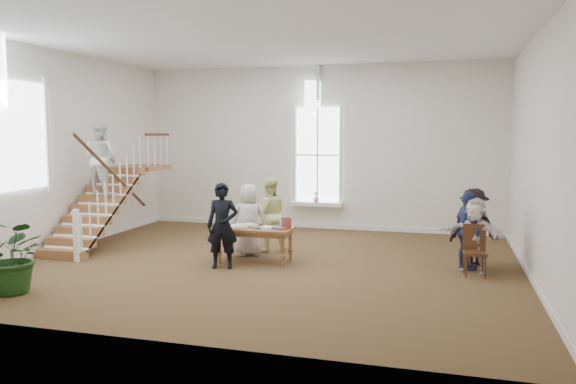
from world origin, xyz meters
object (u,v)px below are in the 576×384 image
(library_table, at_px, (255,231))
(police_officer, at_px, (222,226))
(floor_plant, at_px, (14,256))
(side_chair, at_px, (475,247))
(elderly_woman, at_px, (249,220))
(person_yellow, at_px, (269,214))
(woman_cluster_b, at_px, (473,227))
(woman_cluster_c, at_px, (475,235))
(woman_cluster_a, at_px, (467,231))

(library_table, distance_m, police_officer, 0.81)
(floor_plant, relative_size, side_chair, 1.31)
(police_officer, height_order, side_chair, police_officer)
(elderly_woman, bearing_deg, library_table, 104.18)
(elderly_woman, relative_size, floor_plant, 1.25)
(police_officer, height_order, floor_plant, police_officer)
(police_officer, xyz_separation_m, person_yellow, (0.40, 1.75, -0.00))
(woman_cluster_b, distance_m, woman_cluster_c, 0.65)
(library_table, xyz_separation_m, side_chair, (4.31, 0.10, -0.11))
(police_officer, height_order, woman_cluster_c, police_officer)
(library_table, bearing_deg, floor_plant, -135.17)
(library_table, relative_size, elderly_woman, 1.00)
(person_yellow, bearing_deg, woman_cluster_a, 145.13)
(person_yellow, bearing_deg, woman_cluster_b, 151.24)
(police_officer, relative_size, woman_cluster_c, 1.17)
(elderly_woman, height_order, floor_plant, elderly_woman)
(woman_cluster_a, bearing_deg, woman_cluster_b, -40.27)
(woman_cluster_a, distance_m, floor_plant, 8.18)
(elderly_woman, xyz_separation_m, woman_cluster_a, (4.52, -0.06, -0.02))
(elderly_woman, bearing_deg, floor_plant, 39.09)
(library_table, distance_m, floor_plant, 4.46)
(person_yellow, bearing_deg, police_officer, 49.87)
(side_chair, bearing_deg, woman_cluster_b, 85.65)
(elderly_woman, xyz_separation_m, person_yellow, (0.30, 0.50, 0.06))
(library_table, bearing_deg, woman_cluster_b, 11.61)
(police_officer, bearing_deg, elderly_woman, 73.35)
(woman_cluster_b, bearing_deg, person_yellow, -32.62)
(library_table, relative_size, woman_cluster_b, 1.01)
(side_chair, bearing_deg, woman_cluster_a, 101.99)
(police_officer, xyz_separation_m, woman_cluster_c, (4.76, 0.99, -0.13))
(floor_plant, bearing_deg, woman_cluster_b, 29.61)
(woman_cluster_b, height_order, woman_cluster_c, woman_cluster_b)
(person_yellow, distance_m, side_chair, 4.47)
(elderly_woman, height_order, person_yellow, person_yellow)
(woman_cluster_c, height_order, floor_plant, woman_cluster_c)
(woman_cluster_c, bearing_deg, floor_plant, -123.15)
(person_yellow, bearing_deg, woman_cluster_c, 142.79)
(library_table, height_order, woman_cluster_c, woman_cluster_c)
(library_table, bearing_deg, side_chair, 0.05)
(person_yellow, relative_size, woman_cluster_c, 1.17)
(elderly_woman, xyz_separation_m, woman_cluster_c, (4.66, -0.26, -0.07))
(woman_cluster_a, xyz_separation_m, woman_cluster_c, (0.13, -0.20, -0.05))
(woman_cluster_c, bearing_deg, person_yellow, -158.77)
(woman_cluster_b, relative_size, side_chair, 1.62)
(library_table, height_order, person_yellow, person_yellow)
(woman_cluster_b, bearing_deg, floor_plant, -1.50)
(floor_plant, bearing_deg, side_chair, 24.17)
(library_table, xyz_separation_m, elderly_woman, (-0.34, 0.61, 0.14))
(woman_cluster_a, bearing_deg, side_chair, 171.93)
(woman_cluster_c, bearing_deg, woman_cluster_a, 154.40)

